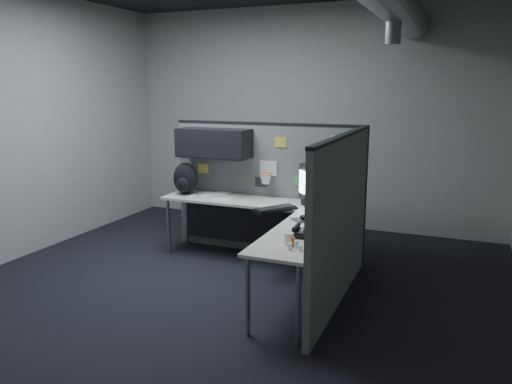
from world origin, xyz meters
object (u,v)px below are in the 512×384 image
at_px(desk, 266,218).
at_px(backpack, 185,179).
at_px(keyboard, 275,209).
at_px(monitor, 324,185).
at_px(phone, 303,232).

distance_m(desk, backpack, 1.26).
bearing_deg(keyboard, desk, 135.43).
xyz_separation_m(monitor, backpack, (-1.76, -0.04, -0.05)).
bearing_deg(keyboard, backpack, 154.07).
bearing_deg(backpack, desk, -5.95).
bearing_deg(monitor, keyboard, -137.39).
distance_m(monitor, backpack, 1.76).
height_order(phone, backpack, backpack).
distance_m(phone, backpack, 2.20).
xyz_separation_m(monitor, keyboard, (-0.43, -0.40, -0.22)).
xyz_separation_m(desk, monitor, (0.57, 0.31, 0.36)).
relative_size(desk, phone, 10.23).
distance_m(keyboard, phone, 0.96).
bearing_deg(backpack, monitor, 8.09).
bearing_deg(monitor, backpack, -178.94).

